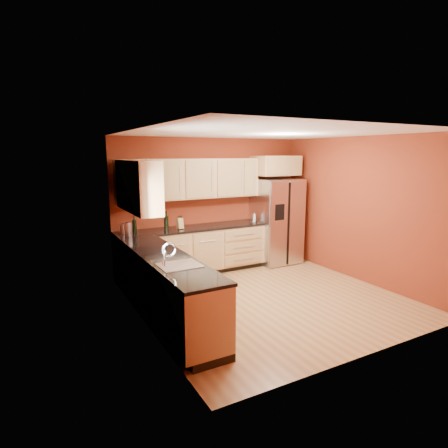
{
  "coord_description": "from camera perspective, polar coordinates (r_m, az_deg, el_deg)",
  "views": [
    {
      "loc": [
        -3.34,
        -4.7,
        2.29
      ],
      "look_at": [
        -0.3,
        0.9,
        1.09
      ],
      "focal_mm": 30.0,
      "sensor_mm": 36.0,
      "label": 1
    }
  ],
  "objects": [
    {
      "name": "wall_front",
      "position": [
        4.4,
        22.01,
        -3.11
      ],
      "size": [
        4.0,
        0.04,
        2.6
      ],
      "primitive_type": "cube",
      "color": "maroon",
      "rests_on": "floor"
    },
    {
      "name": "over_fridge_cabinet",
      "position": [
        7.94,
        7.85,
        8.82
      ],
      "size": [
        0.92,
        0.6,
        0.4
      ],
      "primitive_type": "cube",
      "color": "tan",
      "rests_on": "wall_back"
    },
    {
      "name": "upper_cabinets_left",
      "position": [
        5.65,
        -13.0,
        5.67
      ],
      "size": [
        0.33,
        1.35,
        0.75
      ],
      "primitive_type": "cube",
      "color": "tan",
      "rests_on": "wall_left"
    },
    {
      "name": "ceiling",
      "position": [
        5.77,
        7.11,
        13.66
      ],
      "size": [
        4.0,
        4.0,
        0.0
      ],
      "primitive_type": "plane",
      "color": "white",
      "rests_on": "wall_back"
    },
    {
      "name": "knife_block",
      "position": [
        6.96,
        -6.73,
        0.07
      ],
      "size": [
        0.11,
        0.1,
        0.2
      ],
      "primitive_type": "cube",
      "rotation": [
        0.0,
        0.0,
        0.13
      ],
      "color": "tan",
      "rests_on": "countertop_back"
    },
    {
      "name": "canister_left",
      "position": [
        6.63,
        -14.36,
        -0.66
      ],
      "size": [
        0.16,
        0.16,
        0.22
      ],
      "primitive_type": "cylinder",
      "rotation": [
        0.0,
        0.0,
        0.19
      ],
      "color": "#BCBCC1",
      "rests_on": "countertop_back"
    },
    {
      "name": "countertop_back",
      "position": [
        7.11,
        -4.8,
        -0.66
      ],
      "size": [
        2.9,
        0.62,
        0.04
      ],
      "primitive_type": "cube",
      "color": "black",
      "rests_on": "base_cabinets_back"
    },
    {
      "name": "canister_right",
      "position": [
        6.68,
        -15.06,
        -0.76
      ],
      "size": [
        0.14,
        0.14,
        0.18
      ],
      "primitive_type": "cylinder",
      "rotation": [
        0.0,
        0.0,
        0.33
      ],
      "color": "#BCBCC1",
      "rests_on": "countertop_back"
    },
    {
      "name": "floor",
      "position": [
        6.2,
        6.55,
        -11.09
      ],
      "size": [
        4.0,
        4.0,
        0.0
      ],
      "primitive_type": "plane",
      "color": "olive",
      "rests_on": "ground"
    },
    {
      "name": "wall_left",
      "position": [
        4.98,
        -12.32,
        -1.04
      ],
      "size": [
        0.04,
        4.0,
        2.6
      ],
      "primitive_type": "cube",
      "color": "maroon",
      "rests_on": "floor"
    },
    {
      "name": "window",
      "position": [
        4.47,
        -10.4,
        0.97
      ],
      "size": [
        0.03,
        0.9,
        1.0
      ],
      "primitive_type": "cube",
      "color": "white",
      "rests_on": "wall_left"
    },
    {
      "name": "wine_bottle_a",
      "position": [
        6.82,
        -8.79,
        0.49
      ],
      "size": [
        0.09,
        0.09,
        0.36
      ],
      "primitive_type": null,
      "rotation": [
        0.0,
        0.0,
        -0.06
      ],
      "color": "black",
      "rests_on": "countertop_back"
    },
    {
      "name": "base_cabinets_left",
      "position": [
        5.31,
        -8.8,
        -9.87
      ],
      "size": [
        0.6,
        2.8,
        0.88
      ],
      "primitive_type": "cube",
      "color": "tan",
      "rests_on": "floor"
    },
    {
      "name": "refrigerator",
      "position": [
        7.99,
        7.96,
        0.46
      ],
      "size": [
        0.9,
        0.75,
        1.78
      ],
      "primitive_type": "cube",
      "color": "#BCBCC1",
      "rests_on": "floor"
    },
    {
      "name": "wall_right",
      "position": [
        7.18,
        19.99,
        2.08
      ],
      "size": [
        0.04,
        4.0,
        2.6
      ],
      "primitive_type": "cube",
      "color": "maroon",
      "rests_on": "floor"
    },
    {
      "name": "sink_faucet",
      "position": [
        4.67,
        -6.82,
        -4.55
      ],
      "size": [
        0.5,
        0.42,
        0.3
      ],
      "primitive_type": null,
      "color": "white",
      "rests_on": "countertop_left"
    },
    {
      "name": "wall_back",
      "position": [
        7.55,
        -1.97,
        3.11
      ],
      "size": [
        4.0,
        0.04,
        2.6
      ],
      "primitive_type": "cube",
      "color": "maroon",
      "rests_on": "floor"
    },
    {
      "name": "base_cabinets_back",
      "position": [
        7.22,
        -4.77,
        -4.23
      ],
      "size": [
        2.9,
        0.6,
        0.88
      ],
      "primitive_type": "cube",
      "color": "tan",
      "rests_on": "floor"
    },
    {
      "name": "countertop_left",
      "position": [
        5.17,
        -8.84,
        -5.07
      ],
      "size": [
        0.62,
        2.8,
        0.04
      ],
      "primitive_type": "cube",
      "color": "black",
      "rests_on": "base_cabinets_left"
    },
    {
      "name": "upper_cabinets_back",
      "position": [
        7.24,
        -3.19,
        6.95
      ],
      "size": [
        2.3,
        0.33,
        0.75
      ],
      "primitive_type": "cube",
      "color": "tan",
      "rests_on": "wall_back"
    },
    {
      "name": "soap_dispenser",
      "position": [
        7.67,
        4.63,
        1.0
      ],
      "size": [
        0.08,
        0.08,
        0.18
      ],
      "primitive_type": "cylinder",
      "rotation": [
        0.0,
        0.0,
        -0.34
      ],
      "color": "silver",
      "rests_on": "countertop_back"
    },
    {
      "name": "corner_upper_cabinet",
      "position": [
        6.6,
        -13.84,
        6.31
      ],
      "size": [
        0.67,
        0.67,
        0.75
      ],
      "primitive_type": "cube",
      "rotation": [
        0.0,
        0.0,
        0.79
      ],
      "color": "tan",
      "rests_on": "wall_back"
    },
    {
      "name": "wine_bottle_b",
      "position": [
        6.72,
        -13.48,
        -0.01
      ],
      "size": [
        0.09,
        0.09,
        0.32
      ],
      "primitive_type": null,
      "rotation": [
        0.0,
        0.0,
        -0.3
      ],
      "color": "black",
      "rests_on": "countertop_back"
    }
  ]
}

